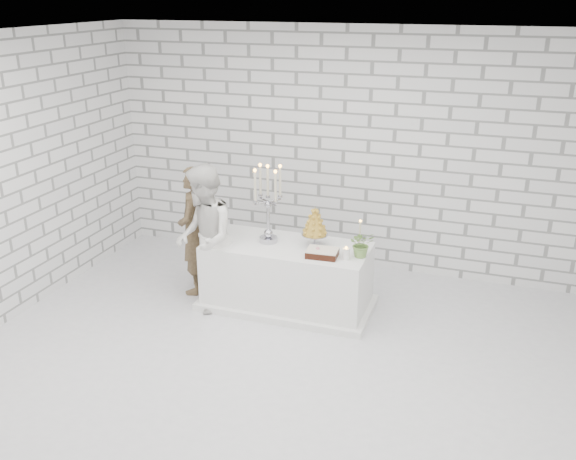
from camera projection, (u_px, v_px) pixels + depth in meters
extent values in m
cube|color=silver|center=(274.00, 361.00, 6.04)|extent=(6.00, 5.00, 0.01)
cube|color=white|center=(272.00, 38.00, 4.97)|extent=(6.00, 5.00, 0.01)
cube|color=white|center=(343.00, 151.00, 7.71)|extent=(6.00, 0.01, 3.00)
cube|color=white|center=(109.00, 365.00, 3.30)|extent=(6.00, 0.01, 3.00)
cube|color=white|center=(0.00, 183.00, 6.42)|extent=(0.01, 5.00, 3.00)
cube|color=white|center=(287.00, 276.00, 6.96)|extent=(1.80, 0.80, 0.75)
imported|color=#3F3122|center=(194.00, 230.00, 7.21)|extent=(0.46, 0.61, 1.52)
imported|color=silver|center=(204.00, 239.00, 6.80)|extent=(0.92, 1.00, 1.64)
cube|color=black|center=(322.00, 253.00, 6.51)|extent=(0.34, 0.25, 0.08)
cylinder|color=white|center=(346.00, 254.00, 6.44)|extent=(0.10, 0.10, 0.12)
cylinder|color=beige|center=(360.00, 236.00, 6.64)|extent=(0.07, 0.07, 0.32)
imported|color=#45853A|center=(362.00, 244.00, 6.48)|extent=(0.33, 0.31, 0.29)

